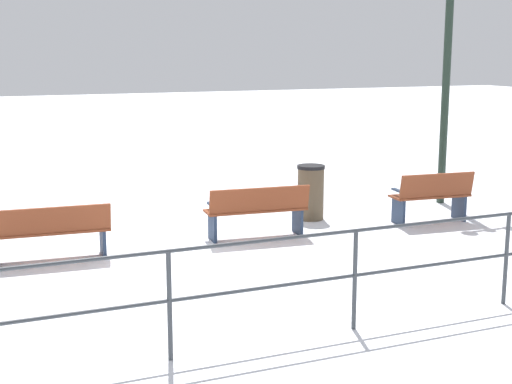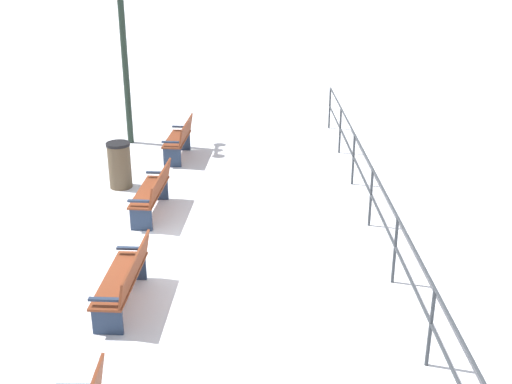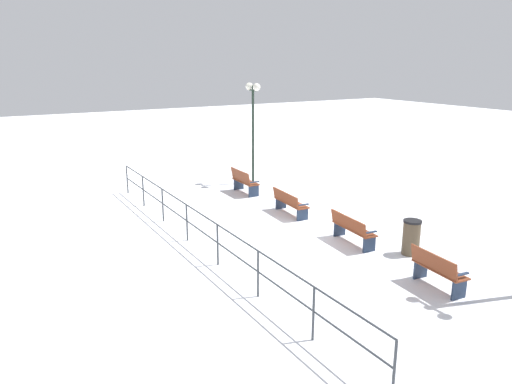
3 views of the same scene
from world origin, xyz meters
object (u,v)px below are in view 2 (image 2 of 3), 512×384
bench_nearest (180,139)px  lamppost_near (122,24)px  bench_second (153,191)px  bench_third (125,278)px  trash_bin (120,165)px

bench_nearest → lamppost_near: 3.11m
bench_second → bench_nearest: bearing=-88.5°
bench_third → lamppost_near: 8.24m
bench_second → bench_third: (-0.01, 3.26, -0.03)m
lamppost_near → bench_second: bearing=104.5°
trash_bin → bench_third: bearing=100.8°
trash_bin → bench_nearest: bearing=-120.9°
bench_nearest → lamppost_near: size_ratio=0.33×
bench_nearest → trash_bin: size_ratio=1.48×
bench_nearest → bench_second: size_ratio=0.86×
bench_third → lamppost_near: lamppost_near is taller
bench_second → trash_bin: 1.68m
bench_second → bench_third: bearing=95.4°
bench_second → trash_bin: bearing=-52.9°
bench_nearest → bench_second: bearing=91.7°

